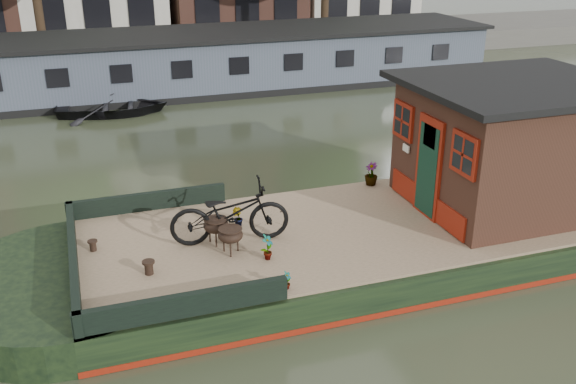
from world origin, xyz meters
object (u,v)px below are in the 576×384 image
object	(u,v)px
potted_plant_a	(267,247)
brazier_rear	(216,231)
bicycle	(230,213)
brazier_front	(231,241)
cabin	(511,143)
dinghy	(112,103)

from	to	relation	value
potted_plant_a	brazier_rear	distance (m)	1.07
bicycle	potted_plant_a	world-z (taller)	bicycle
brazier_front	brazier_rear	size ratio (longest dim) A/B	0.99
cabin	dinghy	distance (m)	13.35
brazier_rear	dinghy	size ratio (longest dim) A/B	0.13
brazier_rear	dinghy	bearing A→B (deg)	94.33
brazier_rear	brazier_front	bearing A→B (deg)	-71.61
brazier_front	dinghy	xyz separation A→B (m)	(-1.00, 11.81, -0.51)
cabin	bicycle	size ratio (longest dim) A/B	1.96
cabin	brazier_front	bearing A→B (deg)	-176.83
bicycle	brazier_rear	bearing A→B (deg)	93.54
brazier_rear	cabin	bearing A→B (deg)	-1.19
potted_plant_a	bicycle	bearing A→B (deg)	116.42
brazier_rear	dinghy	world-z (taller)	brazier_rear
brazier_front	potted_plant_a	bearing A→B (deg)	-38.87
potted_plant_a	brazier_front	bearing A→B (deg)	141.13
bicycle	brazier_front	distance (m)	0.53
cabin	brazier_front	distance (m)	5.71
brazier_front	cabin	bearing A→B (deg)	3.17
cabin	potted_plant_a	world-z (taller)	cabin
bicycle	potted_plant_a	size ratio (longest dim) A/B	4.56
bicycle	brazier_front	xyz separation A→B (m)	(-0.10, -0.42, -0.31)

